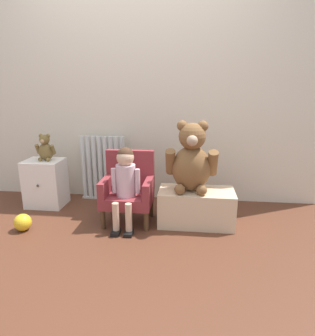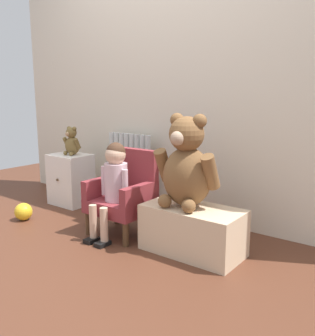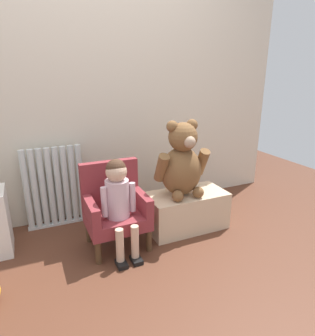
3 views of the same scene
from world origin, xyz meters
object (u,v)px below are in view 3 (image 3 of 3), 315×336
at_px(low_bench, 186,210).
at_px(radiator, 55,188).
at_px(child_armchair, 115,207).
at_px(child_figure, 118,194).
at_px(large_teddy_bear, 182,163).

bearing_deg(low_bench, radiator, 153.35).
bearing_deg(child_armchair, radiator, 127.55).
bearing_deg(child_figure, large_teddy_bear, 10.18).
xyz_separation_m(child_armchair, child_figure, (-0.00, -0.11, 0.15)).
height_order(radiator, child_armchair, radiator).
relative_size(radiator, large_teddy_bear, 1.13).
xyz_separation_m(radiator, low_bench, (0.99, -0.50, -0.19)).
relative_size(child_figure, large_teddy_bear, 1.15).
height_order(child_armchair, child_figure, child_figure).
xyz_separation_m(child_figure, low_bench, (0.62, 0.10, -0.30)).
bearing_deg(radiator, child_figure, -57.76).
height_order(child_armchair, large_teddy_bear, large_teddy_bear).
distance_m(child_figure, large_teddy_bear, 0.59).
height_order(low_bench, large_teddy_bear, large_teddy_bear).
height_order(radiator, child_figure, child_figure).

